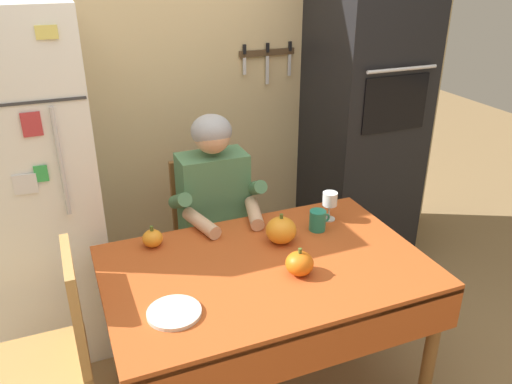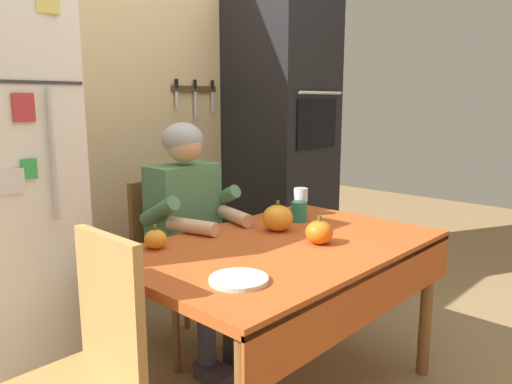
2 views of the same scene
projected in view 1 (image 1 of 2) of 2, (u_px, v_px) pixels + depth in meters
back_wall_assembly at (192, 77)px, 3.09m from camera, size 3.70×0.13×2.60m
refrigerator at (25, 190)px, 2.59m from camera, size 0.68×0.71×1.80m
wall_oven at (363, 115)px, 3.24m from camera, size 0.60×0.64×2.10m
dining_table at (268, 283)px, 2.28m from camera, size 1.40×0.90×0.74m
chair_behind_person at (209, 231)px, 2.99m from camera, size 0.40×0.40×0.93m
seated_person at (218, 210)px, 2.74m from camera, size 0.47×0.55×1.25m
chair_left_side at (56, 348)px, 2.11m from camera, size 0.40×0.40×0.93m
coffee_mug at (318, 220)px, 2.52m from camera, size 0.11×0.08×0.10m
wine_glass at (330, 200)px, 2.60m from camera, size 0.07×0.07×0.15m
pumpkin_large at (153, 238)px, 2.39m from camera, size 0.09×0.09×0.10m
pumpkin_medium at (299, 263)px, 2.17m from camera, size 0.12×0.12×0.12m
pumpkin_small at (281, 230)px, 2.41m from camera, size 0.14×0.14×0.15m
serving_tray at (174, 313)px, 1.95m from camera, size 0.21×0.21×0.02m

